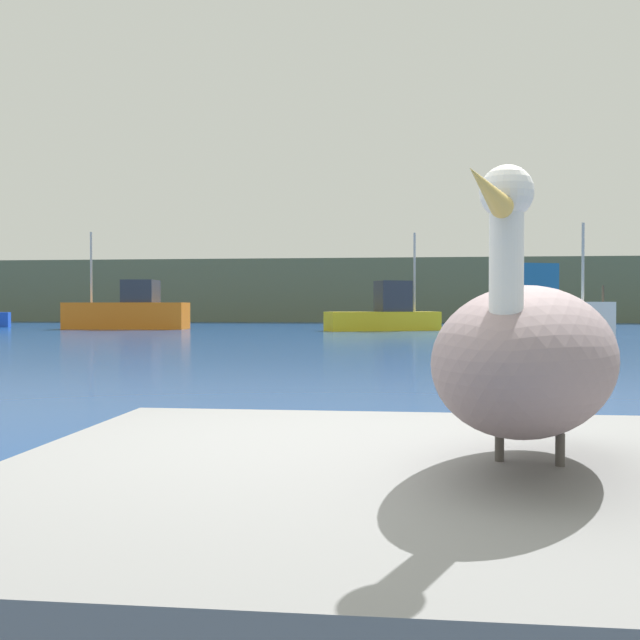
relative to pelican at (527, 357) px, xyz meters
name	(u,v)px	position (x,y,z in m)	size (l,w,h in m)	color
hillside_backdrop	(399,291)	(-0.93, 61.87, 1.39)	(140.00, 10.26, 5.10)	#5B664C
pier_dock	(526,596)	(0.00, 0.01, -0.75)	(3.38, 2.38, 0.81)	gray
pelican	(527,357)	(0.00, 0.00, 0.00)	(0.85, 1.46, 0.88)	gray
fishing_boat_orange	(129,312)	(-15.93, 38.50, -0.18)	(6.89, 2.70, 5.48)	orange
fishing_boat_white	(545,312)	(5.39, 29.71, -0.10)	(5.59, 3.27, 4.81)	white
fishing_boat_yellow	(386,314)	(-1.43, 37.54, -0.28)	(6.22, 3.91, 5.23)	yellow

